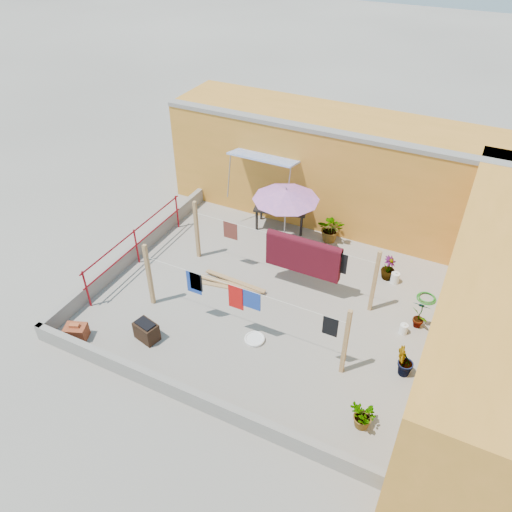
# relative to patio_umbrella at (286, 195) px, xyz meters

# --- Properties ---
(ground) EXTENTS (80.00, 80.00, 0.00)m
(ground) POSITION_rel_patio_umbrella_xyz_m (0.37, -1.97, -1.95)
(ground) COLOR #9E998E
(ground) RESTS_ON ground
(wall_back) EXTENTS (11.00, 3.27, 3.21)m
(wall_back) POSITION_rel_patio_umbrella_xyz_m (0.87, 2.73, -0.34)
(wall_back) COLOR orange
(wall_back) RESTS_ON ground
(wall_right) EXTENTS (2.40, 9.00, 3.20)m
(wall_right) POSITION_rel_patio_umbrella_xyz_m (5.57, -1.97, -0.35)
(wall_right) COLOR orange
(wall_right) RESTS_ON ground
(parapet_front) EXTENTS (8.30, 0.16, 0.44)m
(parapet_front) POSITION_rel_patio_umbrella_xyz_m (0.37, -5.55, -1.73)
(parapet_front) COLOR gray
(parapet_front) RESTS_ON ground
(parapet_left) EXTENTS (0.16, 7.30, 0.44)m
(parapet_left) POSITION_rel_patio_umbrella_xyz_m (-3.71, -1.97, -1.73)
(parapet_left) COLOR gray
(parapet_left) RESTS_ON ground
(red_railing) EXTENTS (0.05, 4.20, 1.10)m
(red_railing) POSITION_rel_patio_umbrella_xyz_m (-3.48, -2.17, -1.23)
(red_railing) COLOR maroon
(red_railing) RESTS_ON ground
(clothesline_rig) EXTENTS (5.09, 2.35, 1.80)m
(clothesline_rig) POSITION_rel_patio_umbrella_xyz_m (0.90, -1.39, -0.92)
(clothesline_rig) COLOR tan
(clothesline_rig) RESTS_ON ground
(patio_umbrella) EXTENTS (2.03, 2.03, 2.17)m
(patio_umbrella) POSITION_rel_patio_umbrella_xyz_m (0.00, 0.00, 0.00)
(patio_umbrella) COLOR gray
(patio_umbrella) RESTS_ON ground
(outdoor_table) EXTENTS (1.70, 1.12, 0.73)m
(outdoor_table) POSITION_rel_patio_umbrella_xyz_m (-0.65, 1.23, -1.29)
(outdoor_table) COLOR black
(outdoor_table) RESTS_ON ground
(brick_stack) EXTENTS (0.59, 0.51, 0.43)m
(brick_stack) POSITION_rel_patio_umbrella_xyz_m (-3.00, -5.17, -1.76)
(brick_stack) COLOR #973F22
(brick_stack) RESTS_ON ground
(lumber_pile) EXTENTS (1.96, 0.57, 0.12)m
(lumber_pile) POSITION_rel_patio_umbrella_xyz_m (-0.70, -1.91, -1.89)
(lumber_pile) COLOR tan
(lumber_pile) RESTS_ON ground
(brazier) EXTENTS (0.62, 0.48, 0.49)m
(brazier) POSITION_rel_patio_umbrella_xyz_m (-1.52, -4.45, -1.71)
(brazier) COLOR #311D13
(brazier) RESTS_ON ground
(white_basin) EXTENTS (0.49, 0.49, 0.08)m
(white_basin) POSITION_rel_patio_umbrella_xyz_m (0.76, -3.40, -1.90)
(white_basin) COLOR white
(white_basin) RESTS_ON ground
(water_jug_a) EXTENTS (0.19, 0.19, 0.31)m
(water_jug_a) POSITION_rel_patio_umbrella_xyz_m (3.81, -1.62, -1.81)
(water_jug_a) COLOR white
(water_jug_a) RESTS_ON ground
(water_jug_b) EXTENTS (0.23, 0.23, 0.35)m
(water_jug_b) POSITION_rel_patio_umbrella_xyz_m (3.17, 0.14, -1.79)
(water_jug_b) COLOR white
(water_jug_b) RESTS_ON ground
(green_hose) EXTENTS (0.50, 0.50, 0.07)m
(green_hose) POSITION_rel_patio_umbrella_xyz_m (4.07, -0.14, -1.91)
(green_hose) COLOR #1C751A
(green_hose) RESTS_ON ground
(plant_back_a) EXTENTS (0.90, 0.82, 0.86)m
(plant_back_a) POSITION_rel_patio_umbrella_xyz_m (0.97, 1.23, -1.52)
(plant_back_a) COLOR #255819
(plant_back_a) RESTS_ON ground
(plant_back_b) EXTENTS (0.49, 0.49, 0.68)m
(plant_back_b) POSITION_rel_patio_umbrella_xyz_m (2.93, 0.24, -1.61)
(plant_back_b) COLOR #255819
(plant_back_b) RESTS_ON ground
(plant_right_a) EXTENTS (0.47, 0.36, 0.83)m
(plant_right_a) POSITION_rel_patio_umbrella_xyz_m (4.07, -1.24, -1.53)
(plant_right_a) COLOR #255819
(plant_right_a) RESTS_ON ground
(plant_right_b) EXTENTS (0.55, 0.55, 0.78)m
(plant_right_b) POSITION_rel_patio_umbrella_xyz_m (4.07, -2.87, -1.56)
(plant_right_b) COLOR #255819
(plant_right_b) RESTS_ON ground
(plant_right_c) EXTENTS (0.73, 0.74, 0.62)m
(plant_right_c) POSITION_rel_patio_umbrella_xyz_m (3.68, -4.52, -1.64)
(plant_right_c) COLOR #255819
(plant_right_c) RESTS_ON ground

